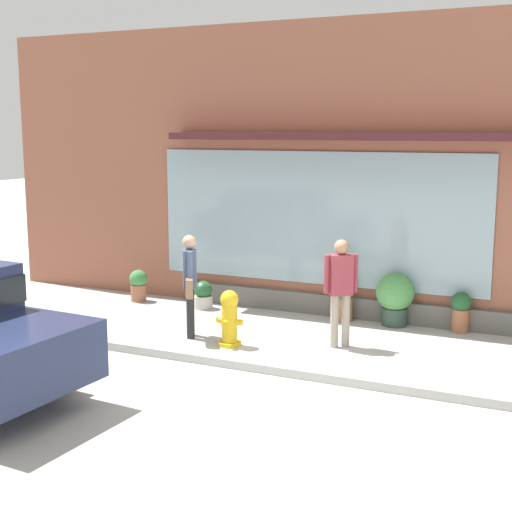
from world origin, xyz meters
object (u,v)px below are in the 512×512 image
(potted_plant_window_right, at_px, (461,310))
(potted_plant_by_entrance, at_px, (203,295))
(potted_plant_window_center, at_px, (138,285))
(pedestrian_passerby, at_px, (341,285))
(fire_hydrant, at_px, (229,317))
(potted_plant_doorstep, at_px, (395,296))
(potted_plant_corner_tall, at_px, (344,283))
(pedestrian_with_handbag, at_px, (190,279))

(potted_plant_window_right, bearing_deg, potted_plant_by_entrance, -175.35)
(potted_plant_window_center, relative_size, potted_plant_by_entrance, 1.18)
(pedestrian_passerby, bearing_deg, fire_hydrant, -12.41)
(potted_plant_doorstep, bearing_deg, potted_plant_corner_tall, -176.24)
(potted_plant_corner_tall, relative_size, potted_plant_by_entrance, 2.67)
(pedestrian_passerby, xyz_separation_m, potted_plant_window_right, (1.48, 1.56, -0.58))
(potted_plant_corner_tall, distance_m, potted_plant_doorstep, 0.87)
(fire_hydrant, bearing_deg, pedestrian_with_handbag, 169.66)
(fire_hydrant, distance_m, pedestrian_with_handbag, 0.90)
(potted_plant_corner_tall, height_order, potted_plant_doorstep, potted_plant_corner_tall)
(fire_hydrant, relative_size, potted_plant_doorstep, 0.96)
(potted_plant_by_entrance, bearing_deg, fire_hydrant, -51.51)
(potted_plant_window_right, relative_size, potted_plant_window_center, 1.09)
(fire_hydrant, xyz_separation_m, potted_plant_window_right, (2.98, 2.18, -0.07))
(fire_hydrant, height_order, potted_plant_window_right, fire_hydrant)
(pedestrian_with_handbag, height_order, potted_plant_doorstep, pedestrian_with_handbag)
(pedestrian_passerby, height_order, potted_plant_doorstep, pedestrian_passerby)
(potted_plant_window_center, distance_m, potted_plant_doorstep, 4.77)
(fire_hydrant, distance_m, potted_plant_window_right, 3.69)
(potted_plant_corner_tall, height_order, potted_plant_by_entrance, potted_plant_corner_tall)
(pedestrian_with_handbag, relative_size, potted_plant_doorstep, 1.82)
(potted_plant_window_center, relative_size, potted_plant_corner_tall, 0.44)
(pedestrian_with_handbag, distance_m, potted_plant_doorstep, 3.37)
(potted_plant_window_center, relative_size, potted_plant_doorstep, 0.68)
(pedestrian_with_handbag, bearing_deg, pedestrian_passerby, 70.52)
(pedestrian_with_handbag, distance_m, potted_plant_by_entrance, 1.95)
(pedestrian_with_handbag, xyz_separation_m, potted_plant_window_center, (-2.08, 1.68, -0.61))
(pedestrian_with_handbag, xyz_separation_m, potted_plant_by_entrance, (-0.71, 1.69, -0.68))
(pedestrian_passerby, height_order, potted_plant_window_right, pedestrian_passerby)
(fire_hydrant, relative_size, potted_plant_corner_tall, 0.63)
(potted_plant_window_right, height_order, potted_plant_by_entrance, potted_plant_window_right)
(fire_hydrant, relative_size, potted_plant_window_center, 1.42)
(pedestrian_with_handbag, distance_m, potted_plant_window_center, 2.74)
(fire_hydrant, bearing_deg, potted_plant_by_entrance, 128.49)
(potted_plant_by_entrance, bearing_deg, potted_plant_corner_tall, 5.81)
(pedestrian_with_handbag, bearing_deg, potted_plant_window_center, -160.67)
(potted_plant_window_center, xyz_separation_m, potted_plant_doorstep, (4.76, 0.32, 0.18))
(pedestrian_passerby, distance_m, potted_plant_doorstep, 1.63)
(potted_plant_corner_tall, bearing_deg, fire_hydrant, -117.49)
(potted_plant_doorstep, xyz_separation_m, potted_plant_by_entrance, (-3.38, -0.31, -0.25))
(pedestrian_with_handbag, relative_size, potted_plant_corner_tall, 1.19)
(pedestrian_passerby, xyz_separation_m, potted_plant_doorstep, (0.43, 1.51, -0.45))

